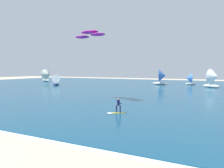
# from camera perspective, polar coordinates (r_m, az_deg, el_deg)

# --- Properties ---
(ocean) EXTENTS (160.00, 90.00, 0.10)m
(ocean) POSITION_cam_1_polar(r_m,az_deg,el_deg) (58.59, 14.22, -1.14)
(ocean) COLOR navy
(ocean) RESTS_ON ground
(shoreline_foam) EXTENTS (68.59, 2.07, 0.01)m
(shoreline_foam) POSITION_cam_1_polar(r_m,az_deg,el_deg) (17.09, -13.61, -13.12)
(shoreline_foam) COLOR white
(shoreline_foam) RESTS_ON ground
(kitesurfer) EXTENTS (1.87, 1.68, 1.67)m
(kitesurfer) POSITION_cam_1_polar(r_m,az_deg,el_deg) (25.10, 1.16, -5.95)
(kitesurfer) COLOR yellow
(kitesurfer) RESTS_ON ocean
(kite) EXTENTS (6.53, 3.90, 0.94)m
(kite) POSITION_cam_1_polar(r_m,az_deg,el_deg) (35.53, -5.62, 12.27)
(kite) COLOR #B21999
(sailboat_far_right) EXTENTS (3.49, 3.14, 3.88)m
(sailboat_far_right) POSITION_cam_1_polar(r_m,az_deg,el_deg) (73.84, 18.69, 1.19)
(sailboat_far_right) COLOR silver
(sailboat_far_right) RESTS_ON ocean
(sailboat_center_horizon) EXTENTS (4.95, 4.43, 5.50)m
(sailboat_center_horizon) POSITION_cam_1_polar(r_m,az_deg,el_deg) (64.23, 24.05, 1.37)
(sailboat_center_horizon) COLOR white
(sailboat_center_horizon) RESTS_ON ocean
(sailboat_mid_right) EXTENTS (4.68, 4.06, 5.32)m
(sailboat_mid_right) POSITION_cam_1_polar(r_m,az_deg,el_deg) (71.56, 12.37, 1.75)
(sailboat_mid_right) COLOR silver
(sailboat_mid_right) RESTS_ON ocean
(sailboat_mid_left) EXTENTS (4.80, 4.21, 5.40)m
(sailboat_mid_left) POSITION_cam_1_polar(r_m,az_deg,el_deg) (92.40, -16.04, 2.15)
(sailboat_mid_left) COLOR silver
(sailboat_mid_left) RESTS_ON ocean
(sailboat_far_left) EXTENTS (2.87, 3.31, 3.74)m
(sailboat_far_left) POSITION_cam_1_polar(r_m,az_deg,el_deg) (69.53, -13.61, 1.08)
(sailboat_far_left) COLOR navy
(sailboat_far_left) RESTS_ON ocean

